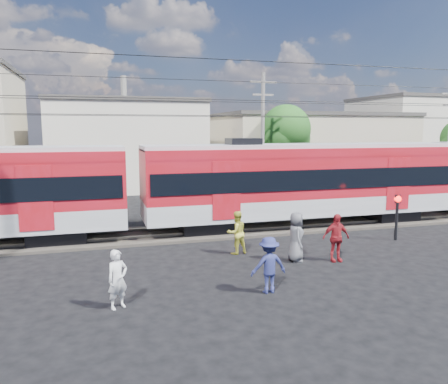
{
  "coord_description": "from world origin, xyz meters",
  "views": [
    {
      "loc": [
        -4.46,
        -11.8,
        4.87
      ],
      "look_at": [
        0.45,
        5.0,
        2.37
      ],
      "focal_mm": 35.0,
      "sensor_mm": 36.0,
      "label": 1
    }
  ],
  "objects_px": {
    "pedestrian_c": "(269,265)",
    "crossing_signal": "(397,209)",
    "pedestrian_a": "(118,279)",
    "commuter_train": "(307,179)"
  },
  "relations": [
    {
      "from": "commuter_train",
      "to": "pedestrian_c",
      "type": "height_order",
      "value": "commuter_train"
    },
    {
      "from": "crossing_signal",
      "to": "pedestrian_c",
      "type": "bearing_deg",
      "value": -151.29
    },
    {
      "from": "pedestrian_c",
      "to": "crossing_signal",
      "type": "xyz_separation_m",
      "value": [
        7.82,
        4.28,
        0.56
      ]
    },
    {
      "from": "pedestrian_a",
      "to": "pedestrian_c",
      "type": "xyz_separation_m",
      "value": [
        4.41,
        -0.08,
        0.03
      ]
    },
    {
      "from": "crossing_signal",
      "to": "pedestrian_a",
      "type": "bearing_deg",
      "value": -161.06
    },
    {
      "from": "commuter_train",
      "to": "crossing_signal",
      "type": "relative_size",
      "value": 24.61
    },
    {
      "from": "pedestrian_c",
      "to": "crossing_signal",
      "type": "bearing_deg",
      "value": -152.77
    },
    {
      "from": "pedestrian_a",
      "to": "pedestrian_c",
      "type": "relative_size",
      "value": 0.96
    },
    {
      "from": "commuter_train",
      "to": "pedestrian_a",
      "type": "distance_m",
      "value": 12.69
    },
    {
      "from": "commuter_train",
      "to": "crossing_signal",
      "type": "xyz_separation_m",
      "value": [
        2.49,
        -3.78,
        -0.98
      ]
    }
  ]
}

